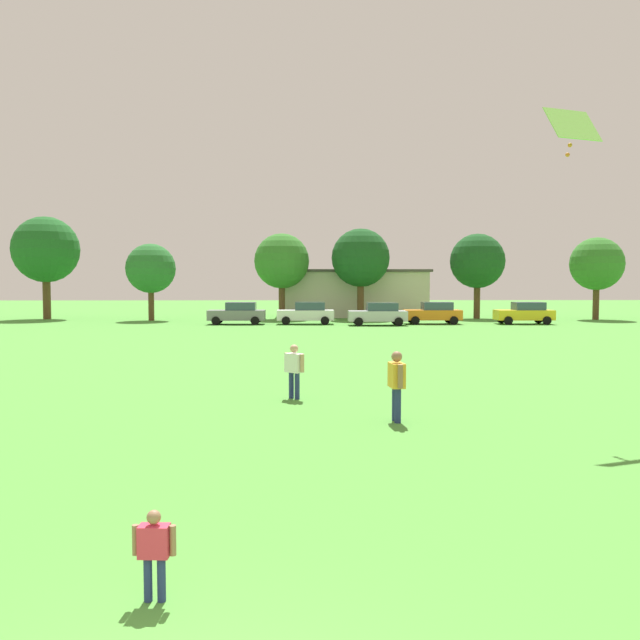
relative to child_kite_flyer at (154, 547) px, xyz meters
name	(u,v)px	position (x,y,z in m)	size (l,w,h in m)	color
ground_plane	(288,344)	(0.66, 27.69, -0.56)	(160.00, 160.00, 0.00)	#4C9338
child_kite_flyer	(154,547)	(0.00, 0.00, 0.00)	(0.45, 0.19, 0.95)	navy
adult_bystander	(397,380)	(3.67, 8.62, 0.42)	(0.36, 0.78, 1.65)	navy
bystander_near_trees	(294,367)	(1.24, 11.71, 0.34)	(0.56, 0.54, 1.52)	navy
kite	(572,127)	(7.67, 8.67, 6.25)	(1.38, 0.96, 1.14)	#8CD859
parked_car_gray_0	(238,313)	(-3.57, 43.92, 0.29)	(4.30, 2.02, 1.68)	slate
parked_car_white_1	(307,313)	(1.66, 43.96, 0.29)	(4.30, 2.02, 1.68)	white
parked_car_silver_2	(379,314)	(7.01, 42.51, 0.29)	(4.30, 2.02, 1.68)	silver
parked_car_orange_3	(434,313)	(11.39, 43.97, 0.29)	(4.30, 2.02, 1.68)	orange
parked_car_yellow_4	(525,313)	(18.36, 43.71, 0.29)	(4.30, 2.02, 1.68)	yellow
tree_far_left	(46,250)	(-20.79, 51.32, 5.40)	(5.67, 5.67, 8.84)	brown
tree_left	(151,269)	(-11.26, 48.93, 3.75)	(4.10, 4.10, 6.39)	brown
tree_center_left	(282,261)	(-0.46, 50.87, 4.42)	(4.74, 4.74, 7.39)	brown
tree_center_right	(361,258)	(6.31, 50.29, 4.68)	(4.99, 4.99, 7.77)	brown
tree_right	(477,261)	(16.64, 51.32, 4.45)	(4.77, 4.77, 7.43)	brown
tree_far_right	(597,264)	(26.40, 49.52, 4.16)	(4.49, 4.49, 7.00)	brown
house_left	(352,293)	(5.97, 56.21, 1.61)	(13.81, 8.69, 4.34)	beige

